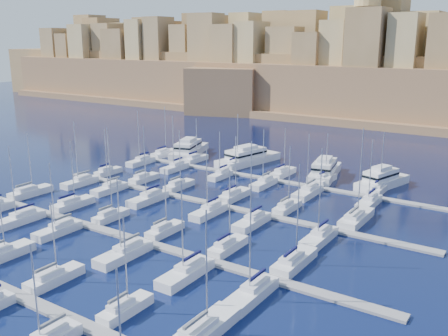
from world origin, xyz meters
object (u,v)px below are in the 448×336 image
Objects in this scene: sailboat_2 at (2,254)px; motor_yacht_a at (189,149)px; motor_yacht_b at (247,157)px; sailboat_4 at (125,309)px; motor_yacht_d at (382,180)px; motor_yacht_c at (325,170)px.

sailboat_2 is 73.10m from motor_yacht_a.
motor_yacht_a and motor_yacht_b have the same top height.
motor_yacht_d is at bearing 82.00° from sailboat_4.
sailboat_2 is at bearing -117.75° from motor_yacht_d.
motor_yacht_a is 41.33m from motor_yacht_c.
sailboat_2 reaches higher than sailboat_4.
motor_yacht_b is 36.21m from motor_yacht_d.
motor_yacht_d is (13.87, -0.91, 0.00)m from motor_yacht_c.
sailboat_2 reaches higher than motor_yacht_d.
motor_yacht_c is at bearing 72.19° from sailboat_2.
sailboat_2 is 0.86× the size of motor_yacht_a.
sailboat_4 reaches higher than motor_yacht_a.
motor_yacht_c is 1.12× the size of motor_yacht_d.
sailboat_2 is 26.53m from sailboat_4.
sailboat_4 is 0.62× the size of motor_yacht_b.
sailboat_4 is 84.77m from motor_yacht_a.
motor_yacht_d is at bearing 62.25° from sailboat_2.
motor_yacht_b is (0.23, 71.24, 0.96)m from sailboat_2.
sailboat_4 is 0.80× the size of motor_yacht_d.
motor_yacht_d is (36.38, 69.14, 0.96)m from sailboat_2.
motor_yacht_a is 0.94× the size of motor_yacht_b.
sailboat_4 is 71.16m from motor_yacht_c.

